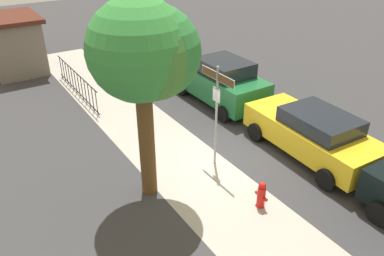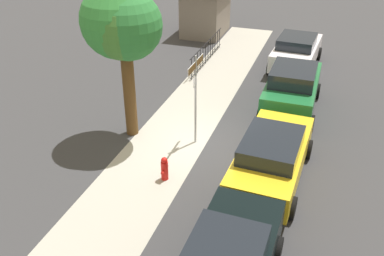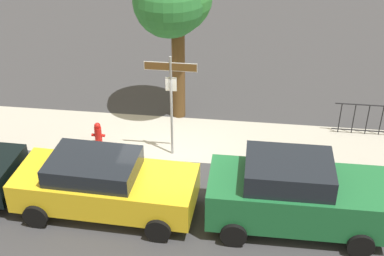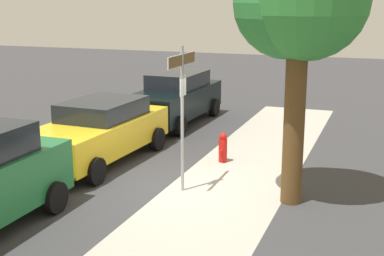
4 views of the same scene
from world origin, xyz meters
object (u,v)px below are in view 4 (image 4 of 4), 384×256
Objects in this scene: street_sign at (182,90)px; fire_hydrant at (223,148)px; car_black at (176,98)px; car_yellow at (99,130)px; shade_tree at (298,3)px.

street_sign is 3.00m from fire_hydrant.
fire_hydrant is at bearing 175.17° from street_sign.
car_black is at bearing -156.53° from street_sign.
car_yellow is at bearing -71.04° from fire_hydrant.
street_sign is 6.80m from car_black.
street_sign is 0.59× the size of shade_tree.
car_yellow is (4.80, -0.18, -0.06)m from car_black.
street_sign is 0.68× the size of car_yellow.
fire_hydrant is (-2.35, 0.20, -1.85)m from street_sign.
car_yellow is (-0.97, -5.13, -3.22)m from shade_tree.
car_black is at bearing -179.72° from car_yellow.
car_yellow is at bearing -0.86° from car_black.
fire_hydrant is (3.76, 2.85, -0.49)m from car_black.
street_sign is at bearing 24.77° from car_black.
shade_tree is 6.14m from car_yellow.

